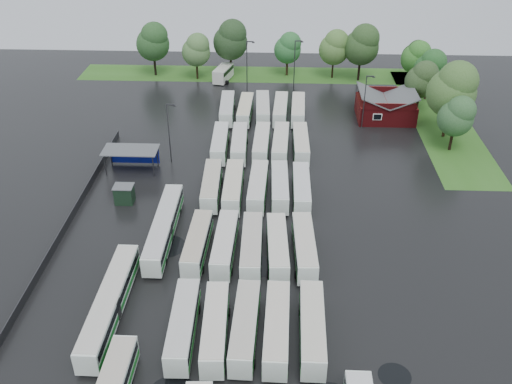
{
  "coord_description": "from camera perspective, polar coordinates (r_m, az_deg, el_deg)",
  "views": [
    {
      "loc": [
        4.78,
        -53.32,
        42.46
      ],
      "look_at": [
        2.0,
        12.0,
        2.5
      ],
      "focal_mm": 40.0,
      "sensor_mm": 36.0,
      "label": 1
    }
  ],
  "objects": [
    {
      "name": "tree_north_6",
      "position": [
        125.01,
        15.65,
        13.11
      ],
      "size": [
        5.18,
        5.18,
        8.58
      ],
      "color": "#3B2517",
      "rests_on": "ground"
    },
    {
      "name": "bus_r4c4",
      "position": [
        91.45,
        4.5,
        4.85
      ],
      "size": [
        2.52,
        11.06,
        3.07
      ],
      "rotation": [
        0.0,
        0.0,
        0.02
      ],
      "color": "white",
      "rests_on": "ground"
    },
    {
      "name": "tree_north_4",
      "position": [
        122.54,
        7.89,
        14.17
      ],
      "size": [
        6.27,
        6.27,
        10.39
      ],
      "color": "black",
      "rests_on": "ground"
    },
    {
      "name": "puddle_4",
      "position": [
        57.47,
        13.69,
        -17.41
      ],
      "size": [
        3.14,
        3.14,
        0.01
      ],
      "primitive_type": "cylinder",
      "color": "black",
      "rests_on": "ground"
    },
    {
      "name": "bus_r1c3",
      "position": [
        57.79,
        2.09,
        -13.42
      ],
      "size": [
        2.63,
        11.25,
        3.12
      ],
      "rotation": [
        0.0,
        0.0,
        -0.02
      ],
      "color": "white",
      "rests_on": "ground"
    },
    {
      "name": "bus_r1c0",
      "position": [
        58.52,
        -7.3,
        -13.04
      ],
      "size": [
        2.64,
        11.17,
        3.09
      ],
      "rotation": [
        0.0,
        0.0,
        0.03
      ],
      "color": "white",
      "rests_on": "ground"
    },
    {
      "name": "bus_r3c3",
      "position": [
        79.53,
        2.39,
        0.54
      ],
      "size": [
        2.55,
        10.92,
        3.03
      ],
      "rotation": [
        0.0,
        0.0,
        0.02
      ],
      "color": "white",
      "rests_on": "ground"
    },
    {
      "name": "brick_building",
      "position": [
        106.07,
        12.81,
        8.13
      ],
      "size": [
        10.07,
        8.6,
        5.39
      ],
      "color": "#620D10",
      "rests_on": "ground"
    },
    {
      "name": "bus_r2c2",
      "position": [
        67.86,
        -0.44,
        -5.48
      ],
      "size": [
        2.5,
        11.14,
        3.09
      ],
      "rotation": [
        0.0,
        0.0,
        0.01
      ],
      "color": "white",
      "rests_on": "ground"
    },
    {
      "name": "tree_east_4",
      "position": [
        121.6,
        15.76,
        12.88
      ],
      "size": [
        5.74,
        5.72,
        9.47
      ],
      "color": "black",
      "rests_on": "ground"
    },
    {
      "name": "tree_north_3",
      "position": [
        123.39,
        3.26,
        14.23
      ],
      "size": [
        5.69,
        5.69,
        9.43
      ],
      "color": "#302112",
      "rests_on": "ground"
    },
    {
      "name": "bus_r4c0",
      "position": [
        91.53,
        -3.62,
        4.91
      ],
      "size": [
        2.64,
        11.03,
        3.05
      ],
      "rotation": [
        0.0,
        0.0,
        0.03
      ],
      "color": "white",
      "rests_on": "ground"
    },
    {
      "name": "tree_north_5",
      "position": [
        121.77,
        10.61,
        14.32
      ],
      "size": [
        7.2,
        7.2,
        11.93
      ],
      "color": "black",
      "rests_on": "ground"
    },
    {
      "name": "lamp_post_ne",
      "position": [
        100.13,
        10.88,
        9.21
      ],
      "size": [
        1.46,
        0.29,
        9.51
      ],
      "color": "#2D2D30",
      "rests_on": "ground"
    },
    {
      "name": "utility_hut",
      "position": [
        80.49,
        -13.04,
        -0.21
      ],
      "size": [
        2.7,
        2.2,
        2.62
      ],
      "color": "black",
      "rests_on": "ground"
    },
    {
      "name": "artic_bus_west_c",
      "position": [
        62.18,
        -14.4,
        -10.72
      ],
      "size": [
        2.52,
        16.84,
        3.12
      ],
      "rotation": [
        0.0,
        0.0,
        -0.01
      ],
      "color": "white",
      "rests_on": "ground"
    },
    {
      "name": "bus_r2c0",
      "position": [
        68.88,
        -5.88,
        -5.09
      ],
      "size": [
        2.65,
        10.89,
        3.01
      ],
      "rotation": [
        0.0,
        0.0,
        -0.03
      ],
      "color": "white",
      "rests_on": "ground"
    },
    {
      "name": "tree_north_0",
      "position": [
        124.69,
        -10.23,
        14.62
      ],
      "size": [
        6.93,
        6.93,
        11.48
      ],
      "color": "black",
      "rests_on": "ground"
    },
    {
      "name": "bus_r5c2",
      "position": [
        104.0,
        0.68,
        8.36
      ],
      "size": [
        2.81,
        11.25,
        3.11
      ],
      "rotation": [
        0.0,
        0.0,
        0.04
      ],
      "color": "white",
      "rests_on": "ground"
    },
    {
      "name": "bus_r3c1",
      "position": [
        79.34,
        -2.29,
        0.53
      ],
      "size": [
        2.55,
        11.41,
        3.17
      ],
      "rotation": [
        0.0,
        0.0,
        0.01
      ],
      "color": "white",
      "rests_on": "ground"
    },
    {
      "name": "grass_strip_north",
      "position": [
        125.55,
        1.04,
        11.66
      ],
      "size": [
        80.0,
        10.0,
        0.01
      ],
      "primitive_type": "cube",
      "color": "#2E621B",
      "rests_on": "ground"
    },
    {
      "name": "artic_bus_west_b",
      "position": [
        72.04,
        -9.19,
        -3.48
      ],
      "size": [
        2.36,
        16.59,
        3.08
      ],
      "rotation": [
        0.0,
        0.0,
        0.0
      ],
      "color": "white",
      "rests_on": "ground"
    },
    {
      "name": "puddle_3",
      "position": [
        67.66,
        0.08,
        -7.43
      ],
      "size": [
        4.23,
        4.23,
        0.01
      ],
      "primitive_type": "cylinder",
      "color": "black",
      "rests_on": "ground"
    },
    {
      "name": "bus_r4c1",
      "position": [
        91.23,
        -1.68,
        4.87
      ],
      "size": [
        2.63,
        11.04,
        3.06
      ],
      "rotation": [
        0.0,
        0.0,
        0.03
      ],
      "color": "white",
      "rests_on": "ground"
    },
    {
      "name": "bus_r2c3",
      "position": [
        67.89,
        2.16,
        -5.52
      ],
      "size": [
        2.88,
        11.04,
        3.04
      ],
      "rotation": [
        0.0,
        0.0,
        0.05
      ],
      "color": "white",
      "rests_on": "ground"
    },
    {
      "name": "grass_strip_east",
      "position": [
        109.07,
        17.9,
        6.96
      ],
      "size": [
        10.0,
        50.0,
        0.01
      ],
      "primitive_type": "cube",
      "color": "#2E621B",
      "rests_on": "ground"
    },
    {
      "name": "bus_r4c3",
      "position": [
        91.14,
        2.47,
        4.85
      ],
      "size": [
        2.79,
        11.3,
        3.12
      ],
      "rotation": [
        0.0,
        0.0,
        -0.04
      ],
      "color": "white",
      "rests_on": "ground"
    },
    {
      "name": "puddle_2",
      "position": [
        71.62,
        -8.95,
        -5.37
      ],
      "size": [
        4.74,
        4.74,
        0.01
      ],
      "primitive_type": "cylinder",
      "color": "black",
      "rests_on": "ground"
    },
    {
      "name": "tree_east_2",
      "position": [
        109.16,
        16.31,
        10.79
      ],
      "size": [
        5.84,
        5.84,
        9.67
      ],
      "color": "#2F1F14",
      "rests_on": "ground"
    },
    {
      "name": "tree_east_3",
      "position": [
        115.14,
        17.09,
        11.84
      ],
      "size": [
        6.05,
        6.05,
        10.01
      ],
      "color": "black",
      "rests_on": "ground"
    },
    {
      "name": "bus_r3c4",
      "position": [
        79.32,
        4.57,
        0.37
      ],
      "size": [
        2.35,
        10.87,
        3.02
      ],
      "rotation": [
        0.0,
        0.0,
        0.0
      ],
      "color": "white",
      "rests_on": "ground"
    },
    {
      "name": "bus_r2c1",
      "position": [
        68.37,
        -3.13,
        -5.22
      ],
      "size": [
        2.61,
        11.14,
        3.09
      ],
      "rotation": [
        0.0,
        0.0,
        -0.02
      ],
      "color": "white",
      "rests_on": "ground"
    },
    {
      "name": "wash_shed",
      "position": [
        87.85,
        -12.36,
        3.96
      ],
      "size": [
        8.2,
        4.2,
        3.58
      ],
      "color": "#2D2D30",
      "rests_on": "ground"
    },
    {
      "name": "bus_r3c0",
      "position": [
        79.94,
        -4.47,
        0.66
      ],
      "size": [
        2.73,
        11.12,
        3.07
      ],
      "rotation": [
        0.0,
        0.0,
        0.04
      ],
      "color": "white",
      "rests_on": "ground"
    },
    {
      "name": "minibus",
      "position": [
        121.81,
        -3.3,
        11.79
      ],
      "size": [
        3.98,
        7.04,
        2.9
      ],
      "rotation": [
        0.0,
        0.0,
        -0.25
      ],
      "color": "silver",
      "rests_on": "ground"
    },
    {
      "name": "bus_r5c3",
      "position": [
        103.83,
        2.47,
        8.28
      ],
      "size": [
        2.73,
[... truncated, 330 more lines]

